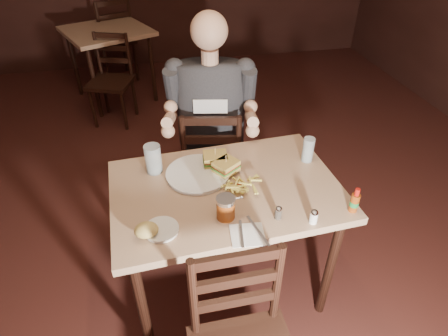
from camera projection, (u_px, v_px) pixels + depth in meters
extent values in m
plane|color=black|center=(178.00, 259.00, 2.43)|extent=(7.00, 7.00, 0.00)
cube|color=tan|center=(226.00, 190.00, 1.82)|extent=(1.13, 0.79, 0.04)
cylinder|color=black|center=(143.00, 311.00, 1.73)|extent=(0.05, 0.05, 0.73)
cylinder|color=black|center=(134.00, 223.00, 2.18)|extent=(0.05, 0.05, 0.73)
cylinder|color=black|center=(330.00, 268.00, 1.92)|extent=(0.05, 0.05, 0.73)
cylinder|color=black|center=(286.00, 196.00, 2.37)|extent=(0.05, 0.05, 0.73)
cube|color=tan|center=(106.00, 31.00, 3.87)|extent=(1.05, 1.05, 0.04)
cylinder|color=black|center=(95.00, 84.00, 3.74)|extent=(0.04, 0.04, 0.73)
cylinder|color=black|center=(75.00, 64.00, 4.16)|extent=(0.04, 0.04, 0.73)
cylinder|color=black|center=(152.00, 69.00, 4.04)|extent=(0.04, 0.04, 0.73)
cylinder|color=black|center=(128.00, 53.00, 4.46)|extent=(0.04, 0.04, 0.73)
cylinder|color=white|center=(198.00, 174.00, 1.87)|extent=(0.33, 0.33, 0.02)
ellipsoid|color=maroon|center=(242.00, 185.00, 1.79)|extent=(0.05, 0.05, 0.01)
cylinder|color=silver|center=(153.00, 159.00, 1.87)|extent=(0.09, 0.09, 0.15)
cylinder|color=silver|center=(308.00, 150.00, 1.95)|extent=(0.06, 0.06, 0.13)
cube|color=white|center=(248.00, 235.00, 1.56)|extent=(0.15, 0.15, 0.00)
cube|color=silver|center=(258.00, 230.00, 1.57)|extent=(0.05, 0.19, 0.00)
cube|color=silver|center=(241.00, 233.00, 1.56)|extent=(0.04, 0.15, 0.00)
cylinder|color=white|center=(161.00, 230.00, 1.57)|extent=(0.15, 0.15, 0.01)
ellipsoid|color=#D2B560|center=(146.00, 230.00, 1.53)|extent=(0.10, 0.09, 0.06)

